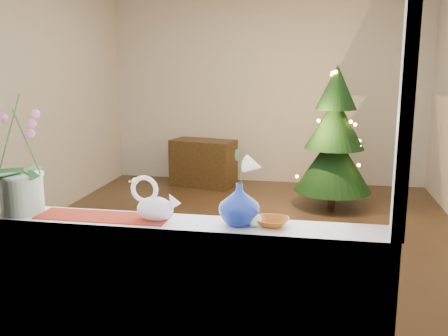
# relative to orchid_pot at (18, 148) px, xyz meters

# --- Properties ---
(ground) EXTENTS (5.00, 5.00, 0.00)m
(ground) POSITION_rel_orchid_pot_xyz_m (0.84, 2.37, -1.28)
(ground) COLOR #352115
(ground) RESTS_ON ground
(wall_back) EXTENTS (4.50, 0.10, 2.70)m
(wall_back) POSITION_rel_orchid_pot_xyz_m (0.84, 4.87, 0.07)
(wall_back) COLOR beige
(wall_back) RESTS_ON ground
(wall_front) EXTENTS (4.50, 0.10, 2.70)m
(wall_front) POSITION_rel_orchid_pot_xyz_m (0.84, -0.13, 0.07)
(wall_front) COLOR beige
(wall_front) RESTS_ON ground
(wall_left) EXTENTS (0.10, 5.00, 2.70)m
(wall_left) POSITION_rel_orchid_pot_xyz_m (-1.41, 2.37, 0.07)
(wall_left) COLOR beige
(wall_left) RESTS_ON ground
(window_apron) EXTENTS (2.20, 0.08, 0.88)m
(window_apron) POSITION_rel_orchid_pot_xyz_m (0.84, -0.09, -0.84)
(window_apron) COLOR white
(window_apron) RESTS_ON ground
(windowsill) EXTENTS (2.20, 0.26, 0.04)m
(windowsill) POSITION_rel_orchid_pot_xyz_m (0.84, 0.00, -0.38)
(windowsill) COLOR white
(windowsill) RESTS_ON window_apron
(window_frame) EXTENTS (2.22, 0.06, 1.60)m
(window_frame) POSITION_rel_orchid_pot_xyz_m (0.84, -0.10, 0.42)
(window_frame) COLOR white
(window_frame) RESTS_ON windowsill
(runner) EXTENTS (0.70, 0.20, 0.01)m
(runner) POSITION_rel_orchid_pot_xyz_m (0.46, 0.00, -0.35)
(runner) COLOR maroon
(runner) RESTS_ON windowsill
(orchid_pot) EXTENTS (0.32, 0.32, 0.71)m
(orchid_pot) POSITION_rel_orchid_pot_xyz_m (0.00, 0.00, 0.00)
(orchid_pot) COLOR beige
(orchid_pot) RESTS_ON windowsill
(swan) EXTENTS (0.28, 0.19, 0.22)m
(swan) POSITION_rel_orchid_pot_xyz_m (0.75, -0.00, -0.25)
(swan) COLOR silver
(swan) RESTS_ON windowsill
(blue_vase) EXTENTS (0.29, 0.29, 0.24)m
(blue_vase) POSITION_rel_orchid_pot_xyz_m (1.18, 0.01, -0.23)
(blue_vase) COLOR navy
(blue_vase) RESTS_ON windowsill
(lily) EXTENTS (0.13, 0.08, 0.18)m
(lily) POSITION_rel_orchid_pot_xyz_m (1.18, 0.01, -0.02)
(lily) COLOR white
(lily) RESTS_ON blue_vase
(paperweight) EXTENTS (0.08, 0.08, 0.07)m
(paperweight) POSITION_rel_orchid_pot_xyz_m (1.26, -0.01, -0.32)
(paperweight) COLOR white
(paperweight) RESTS_ON windowsill
(amber_dish) EXTENTS (0.16, 0.16, 0.03)m
(amber_dish) POSITION_rel_orchid_pot_xyz_m (1.34, 0.01, -0.34)
(amber_dish) COLOR #9B4A0F
(amber_dish) RESTS_ON windowsill
(xmas_tree) EXTENTS (1.23, 1.23, 1.70)m
(xmas_tree) POSITION_rel_orchid_pot_xyz_m (1.77, 3.68, -0.42)
(xmas_tree) COLOR black
(xmas_tree) RESTS_ON ground
(side_table) EXTENTS (0.96, 0.63, 0.66)m
(side_table) POSITION_rel_orchid_pot_xyz_m (-0.00, 4.41, -0.95)
(side_table) COLOR black
(side_table) RESTS_ON ground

